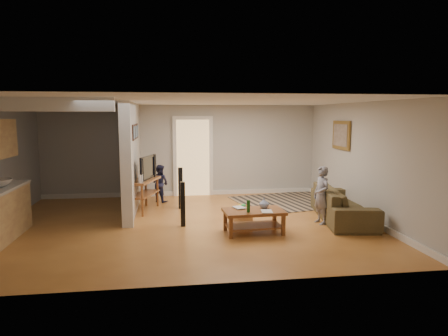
{
  "coord_description": "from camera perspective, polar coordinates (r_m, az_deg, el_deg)",
  "views": [
    {
      "loc": [
        -0.38,
        -8.02,
        2.23
      ],
      "look_at": [
        0.8,
        0.36,
        1.1
      ],
      "focal_mm": 32.0,
      "sensor_mm": 36.0,
      "label": 1
    }
  ],
  "objects": [
    {
      "name": "area_rug",
      "position": [
        10.58,
        10.09,
        -4.65
      ],
      "size": [
        3.34,
        2.73,
        0.01
      ],
      "primitive_type": "cube",
      "rotation": [
        0.0,
        0.0,
        0.21
      ],
      "color": "black",
      "rests_on": "ground"
    },
    {
      "name": "ground",
      "position": [
        8.33,
        -5.17,
        -7.94
      ],
      "size": [
        7.5,
        7.5,
        0.0
      ],
      "primitive_type": "plane",
      "color": "#975926",
      "rests_on": "ground"
    },
    {
      "name": "toddler",
      "position": [
        10.49,
        -9.07,
        -4.77
      ],
      "size": [
        0.6,
        0.58,
        0.97
      ],
      "primitive_type": "imported",
      "rotation": [
        0.0,
        0.0,
        2.43
      ],
      "color": "#1D1E3C",
      "rests_on": "ground"
    },
    {
      "name": "tv_console",
      "position": [
        9.43,
        -11.32,
        -2.01
      ],
      "size": [
        0.78,
        1.27,
        1.02
      ],
      "rotation": [
        0.0,
        0.0,
        -0.3
      ],
      "color": "brown",
      "rests_on": "ground"
    },
    {
      "name": "speaker_right",
      "position": [
        9.58,
        -6.24,
        -2.87
      ],
      "size": [
        0.11,
        0.11,
        0.99
      ],
      "primitive_type": "cube",
      "rotation": [
        0.0,
        0.0,
        0.1
      ],
      "color": "black",
      "rests_on": "ground"
    },
    {
      "name": "speaker_left",
      "position": [
        8.06,
        -5.9,
        -5.16
      ],
      "size": [
        0.09,
        0.09,
        0.91
      ],
      "primitive_type": "cube",
      "rotation": [
        0.0,
        0.0,
        0.03
      ],
      "color": "black",
      "rests_on": "ground"
    },
    {
      "name": "room_shell",
      "position": [
        8.51,
        -12.62,
        2.22
      ],
      "size": [
        7.54,
        6.02,
        2.52
      ],
      "color": "#B5B3AD",
      "rests_on": "ground"
    },
    {
      "name": "sofa",
      "position": [
        9.0,
        16.52,
        -7.06
      ],
      "size": [
        1.3,
        2.47,
        0.69
      ],
      "primitive_type": "imported",
      "rotation": [
        0.0,
        0.0,
        1.4
      ],
      "color": "#403920",
      "rests_on": "ground"
    },
    {
      "name": "toy_basket",
      "position": [
        8.52,
        2.72,
        -6.5
      ],
      "size": [
        0.42,
        0.42,
        0.38
      ],
      "color": "#966941",
      "rests_on": "ground"
    },
    {
      "name": "child",
      "position": [
        8.56,
        13.6,
        -7.71
      ],
      "size": [
        0.36,
        0.48,
        1.19
      ],
      "primitive_type": "imported",
      "rotation": [
        0.0,
        0.0,
        -1.38
      ],
      "color": "gray",
      "rests_on": "ground"
    },
    {
      "name": "coffee_table",
      "position": [
        7.64,
        4.36,
        -6.7
      ],
      "size": [
        1.16,
        0.71,
        0.67
      ],
      "rotation": [
        0.0,
        0.0,
        0.05
      ],
      "color": "brown",
      "rests_on": "ground"
    }
  ]
}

